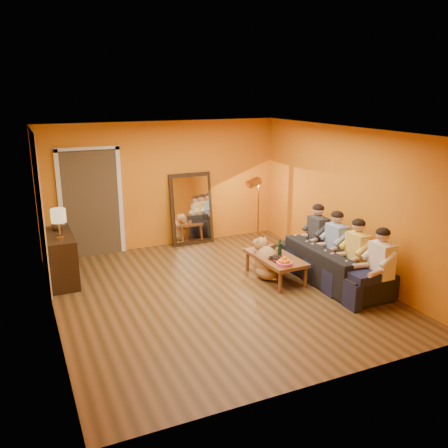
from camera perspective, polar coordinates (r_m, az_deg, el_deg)
name	(u,v)px	position (r m, az deg, el deg)	size (l,w,h in m)	color
room_shell	(208,211)	(7.73, -1.97, 1.61)	(5.00, 5.50, 2.60)	brown
white_accent	(40,207)	(8.53, -21.30, 1.89)	(0.02, 1.90, 2.58)	white
doorway_recess	(90,203)	(9.73, -15.79, 2.49)	(1.06, 0.30, 2.10)	#3F2D19
door_jamb_left	(61,207)	(9.55, -19.05, 1.97)	(0.08, 0.06, 2.20)	white
door_jamb_right	(120,201)	(9.71, -12.36, 2.70)	(0.08, 0.06, 2.20)	white
door_header	(87,149)	(9.43, -16.17, 8.67)	(1.22, 0.06, 0.08)	white
mirror_frame	(191,209)	(10.09, -3.94, 1.84)	(0.92, 0.06, 1.52)	black
mirror_glass	(192,209)	(10.06, -3.86, 1.79)	(0.78, 0.02, 1.36)	white
sideboard	(61,258)	(8.59, -19.01, -3.89)	(0.44, 1.18, 0.85)	black
table_lamp	(59,224)	(8.11, -19.22, -0.03)	(0.24, 0.24, 0.51)	beige
sofa	(333,264)	(8.36, 12.93, -4.67)	(0.87, 2.23, 0.65)	black
coffee_table	(275,267)	(8.35, 6.18, -5.22)	(0.62, 1.22, 0.42)	brown
floor_lamp	(258,213)	(9.87, 4.14, 1.28)	(0.30, 0.24, 1.44)	#CE8A3C
dog	(266,258)	(8.34, 5.10, -4.05)	(0.40, 0.62, 0.74)	#AE884E
person_far_left	(381,266)	(7.63, 18.35, -4.84)	(0.70, 0.44, 1.22)	silver
person_mid_left	(357,255)	(8.02, 15.72, -3.62)	(0.70, 0.44, 1.22)	#E7C64D
person_mid_right	(336,245)	(8.42, 13.35, -2.51)	(0.70, 0.44, 1.22)	#809AC6
person_far_right	(318,237)	(8.84, 11.20, -1.50)	(0.70, 0.44, 1.22)	#2E2E33
fruit_bowl	(284,261)	(7.84, 7.27, -4.43)	(0.26, 0.26, 0.16)	#E7517A
wine_bottle	(280,248)	(8.21, 6.73, -2.91)	(0.07, 0.07, 0.31)	black
tumbler	(278,251)	(8.42, 6.53, -3.20)	(0.10, 0.10, 0.09)	#B27F3F
laptop	(274,248)	(8.64, 6.09, -2.91)	(0.32, 0.20, 0.02)	black
book_lower	(272,261)	(8.03, 5.83, -4.42)	(0.17, 0.23, 0.02)	black
book_mid	(273,259)	(8.03, 5.86, -4.25)	(0.17, 0.24, 0.02)	red
book_upper	(273,259)	(8.00, 5.88, -4.18)	(0.16, 0.21, 0.02)	black
vase	(57,225)	(8.68, -19.49, -0.10)	(0.19, 0.19, 0.20)	black
flowers	(55,213)	(8.63, -19.62, 1.27)	(0.17, 0.17, 0.39)	red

